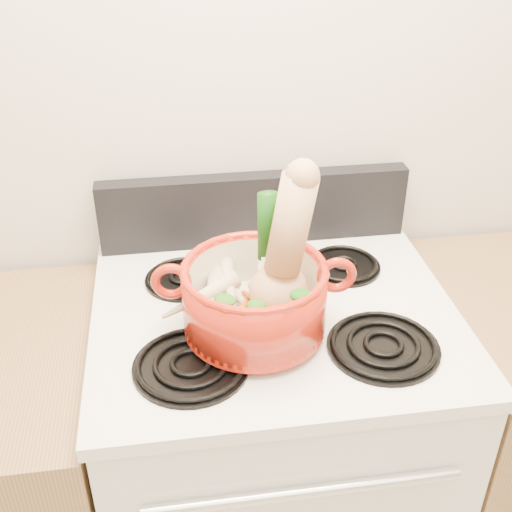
{
  "coord_description": "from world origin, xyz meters",
  "views": [
    {
      "loc": [
        -0.2,
        0.31,
        1.78
      ],
      "look_at": [
        -0.05,
        1.31,
        1.15
      ],
      "focal_mm": 45.0,
      "sensor_mm": 36.0,
      "label": 1
    }
  ],
  "objects": [
    {
      "name": "pot_handle_right",
      "position": [
        0.11,
        1.31,
        1.09
      ],
      "size": [
        0.08,
        0.02,
        0.08
      ],
      "primitive_type": "torus",
      "rotation": [
        1.57,
        0.0,
        -0.08
      ],
      "color": "#AE1E0E",
      "rests_on": "dutch_oven"
    },
    {
      "name": "cooktop",
      "position": [
        0.0,
        1.4,
        0.93
      ],
      "size": [
        0.78,
        0.67,
        0.03
      ],
      "primitive_type": "cube",
      "color": "silver",
      "rests_on": "stove_body"
    },
    {
      "name": "dutch_oven",
      "position": [
        -0.05,
        1.33,
        1.04
      ],
      "size": [
        0.31,
        0.31,
        0.14
      ],
      "primitive_type": "cylinder",
      "rotation": [
        0.0,
        0.0,
        -0.08
      ],
      "color": "#AE1E0E",
      "rests_on": "burner_front_left"
    },
    {
      "name": "burner_front_left",
      "position": [
        -0.19,
        1.24,
        0.96
      ],
      "size": [
        0.22,
        0.22,
        0.02
      ],
      "primitive_type": "cylinder",
      "color": "black",
      "rests_on": "cooktop"
    },
    {
      "name": "stove_body",
      "position": [
        0.0,
        1.4,
        0.46
      ],
      "size": [
        0.76,
        0.65,
        0.92
      ],
      "primitive_type": "cube",
      "color": "silver",
      "rests_on": "floor"
    },
    {
      "name": "squash",
      "position": [
        -0.01,
        1.33,
        1.15
      ],
      "size": [
        0.21,
        0.18,
        0.32
      ],
      "primitive_type": null,
      "rotation": [
        0.0,
        0.19,
        0.35
      ],
      "color": "tan",
      "rests_on": "dutch_oven"
    },
    {
      "name": "parsnip_3",
      "position": [
        -0.16,
        1.35,
        1.04
      ],
      "size": [
        0.17,
        0.11,
        0.05
      ],
      "primitive_type": "cone",
      "rotation": [
        1.66,
        0.0,
        -1.1
      ],
      "color": "beige",
      "rests_on": "dutch_oven"
    },
    {
      "name": "burner_front_right",
      "position": [
        0.19,
        1.24,
        0.96
      ],
      "size": [
        0.22,
        0.22,
        0.02
      ],
      "primitive_type": "cylinder",
      "color": "black",
      "rests_on": "cooktop"
    },
    {
      "name": "leek",
      "position": [
        -0.02,
        1.37,
        1.13
      ],
      "size": [
        0.04,
        0.05,
        0.26
      ],
      "primitive_type": "cylinder",
      "rotation": [
        -0.03,
        0.0,
        0.11
      ],
      "color": "silver",
      "rests_on": "dutch_oven"
    },
    {
      "name": "parsnip_0",
      "position": [
        -0.11,
        1.38,
        1.02
      ],
      "size": [
        0.05,
        0.22,
        0.06
      ],
      "primitive_type": "cone",
      "rotation": [
        1.66,
        0.0,
        0.02
      ],
      "color": "beige",
      "rests_on": "dutch_oven"
    },
    {
      "name": "pot_handle_left",
      "position": [
        -0.21,
        1.34,
        1.09
      ],
      "size": [
        0.08,
        0.02,
        0.08
      ],
      "primitive_type": "torus",
      "rotation": [
        1.57,
        0.0,
        -0.08
      ],
      "color": "#AE1E0E",
      "rests_on": "dutch_oven"
    },
    {
      "name": "parsnip_1",
      "position": [
        -0.14,
        1.34,
        1.02
      ],
      "size": [
        0.07,
        0.18,
        0.05
      ],
      "primitive_type": "cone",
      "rotation": [
        1.66,
        0.0,
        -0.22
      ],
      "color": "beige",
      "rests_on": "dutch_oven"
    },
    {
      "name": "carrot_1",
      "position": [
        -0.09,
        1.29,
        1.02
      ],
      "size": [
        0.09,
        0.13,
        0.04
      ],
      "primitive_type": "cone",
      "rotation": [
        1.66,
        0.0,
        -0.5
      ],
      "color": "#CB5E0A",
      "rests_on": "dutch_oven"
    },
    {
      "name": "parsnip_2",
      "position": [
        -0.1,
        1.39,
        1.03
      ],
      "size": [
        0.13,
        0.21,
        0.06
      ],
      "primitive_type": "cone",
      "rotation": [
        1.66,
        0.0,
        0.44
      ],
      "color": "beige",
      "rests_on": "dutch_oven"
    },
    {
      "name": "ginger",
      "position": [
        -0.02,
        1.39,
        1.02
      ],
      "size": [
        0.09,
        0.07,
        0.04
      ],
      "primitive_type": "ellipsoid",
      "rotation": [
        0.0,
        0.0,
        -0.29
      ],
      "color": "tan",
      "rests_on": "dutch_oven"
    },
    {
      "name": "control_backsplash",
      "position": [
        0.0,
        1.7,
        1.04
      ],
      "size": [
        0.76,
        0.05,
        0.18
      ],
      "primitive_type": "cube",
      "color": "black",
      "rests_on": "cooktop"
    },
    {
      "name": "carrot_2",
      "position": [
        -0.03,
        1.28,
        1.03
      ],
      "size": [
        0.12,
        0.16,
        0.05
      ],
      "primitive_type": "cone",
      "rotation": [
        1.66,
        0.0,
        0.62
      ],
      "color": "#BF5909",
      "rests_on": "dutch_oven"
    },
    {
      "name": "wall_back",
      "position": [
        0.0,
        1.75,
        1.3
      ],
      "size": [
        3.5,
        0.02,
        2.6
      ],
      "primitive_type": "cube",
      "color": "silver",
      "rests_on": "floor"
    },
    {
      "name": "burner_back_left",
      "position": [
        -0.19,
        1.54,
        0.96
      ],
      "size": [
        0.17,
        0.17,
        0.02
      ],
      "primitive_type": "cylinder",
      "color": "black",
      "rests_on": "cooktop"
    },
    {
      "name": "carrot_0",
      "position": [
        -0.05,
        1.28,
        1.01
      ],
      "size": [
        0.06,
        0.14,
        0.04
      ],
      "primitive_type": "cone",
      "rotation": [
        1.66,
        0.0,
        -0.25
      ],
      "color": "#D5660A",
      "rests_on": "dutch_oven"
    },
    {
      "name": "oven_handle",
      "position": [
        0.0,
        1.06,
        0.78
      ],
      "size": [
        0.6,
        0.02,
        0.02
      ],
      "primitive_type": "cylinder",
      "rotation": [
        0.0,
        1.57,
        0.0
      ],
      "color": "silver",
      "rests_on": "stove_body"
    },
    {
      "name": "carrot_3",
      "position": [
        -0.08,
        1.27,
        1.03
      ],
      "size": [
        0.11,
        0.11,
        0.04
      ],
      "primitive_type": "cone",
      "rotation": [
        1.66,
        0.0,
        -0.78
      ],
      "color": "#C14309",
      "rests_on": "dutch_oven"
    },
    {
      "name": "parsnip_4",
      "position": [
        -0.1,
        1.39,
        1.04
      ],
      "size": [
        0.04,
        0.21,
        0.06
      ],
      "primitive_type": "cone",
      "rotation": [
        1.66,
        0.0,
        0.0
      ],
      "color": "beige",
      "rests_on": "dutch_oven"
    },
    {
      "name": "burner_back_right",
      "position": [
        0.19,
        1.54,
        0.96
      ],
      "size": [
        0.17,
        0.17,
        0.02
      ],
      "primitive_type": "cylinder",
      "color": "black",
      "rests_on": "cooktop"
    }
  ]
}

